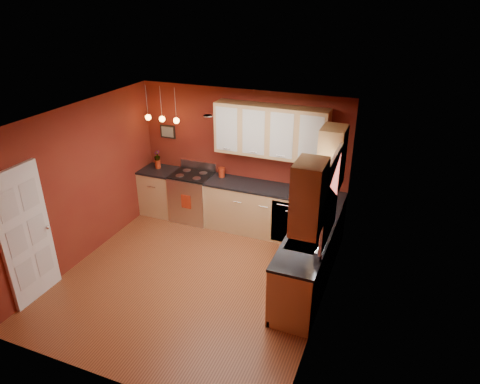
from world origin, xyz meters
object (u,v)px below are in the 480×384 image
at_px(red_canister, 222,172).
at_px(soap_pump, 318,254).
at_px(sink, 307,241).
at_px(coffee_maker, 307,185).
at_px(gas_range, 193,196).

distance_m(red_canister, soap_pump, 3.09).
height_order(red_canister, soap_pump, same).
xyz_separation_m(sink, soap_pump, (0.25, -0.44, 0.12)).
height_order(red_canister, coffee_maker, coffee_maker).
bearing_deg(red_canister, sink, -38.53).
bearing_deg(gas_range, soap_pump, -34.09).
xyz_separation_m(red_canister, coffee_maker, (1.66, -0.05, 0.04)).
xyz_separation_m(red_canister, soap_pump, (2.29, -2.07, -0.00)).
relative_size(red_canister, soap_pump, 1.00).
xyz_separation_m(gas_range, soap_pump, (2.87, -1.94, 0.55)).
bearing_deg(soap_pump, gas_range, 145.91).
height_order(sink, soap_pump, sink).
bearing_deg(coffee_maker, soap_pump, -86.95).
bearing_deg(sink, soap_pump, -60.71).
bearing_deg(red_canister, soap_pump, -42.08).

